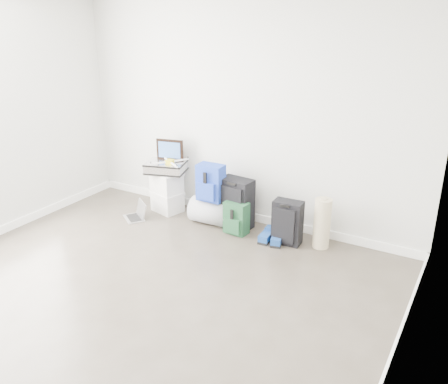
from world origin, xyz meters
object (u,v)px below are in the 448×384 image
Objects in this scene: boxes_stack at (167,192)px; duffel_bag at (212,211)px; large_suitcase at (236,203)px; briefcase at (166,167)px; carry_on at (287,223)px; laptop at (137,214)px.

boxes_stack is 1.02× the size of duffel_bag.
briefcase is at bearing -173.01° from large_suitcase.
large_suitcase is 0.72m from carry_on.
carry_on is (1.72, -0.07, -0.02)m from boxes_stack.
boxes_stack reaches higher than duffel_bag.
briefcase is 0.92× the size of duffel_bag.
duffel_bag is at bearing -162.05° from large_suitcase.
briefcase reaches higher than duffel_bag.
duffel_bag is 0.34m from large_suitcase.
large_suitcase is 1.21× the size of carry_on.
duffel_bag is at bearing -20.96° from briefcase.
boxes_stack is 0.34m from briefcase.
laptop is (-0.20, -0.39, -0.22)m from boxes_stack.
carry_on is 1.38× the size of laptop.
boxes_stack is at bearing 97.26° from laptop.
boxes_stack is 0.87× the size of large_suitcase.
briefcase is 0.84m from duffel_bag.
duffel_bag reaches higher than laptop.
briefcase is at bearing 97.26° from laptop.
large_suitcase is at bearing 15.57° from boxes_stack.
carry_on is at bearing -1.36° from large_suitcase.
boxes_stack is 0.49m from laptop.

